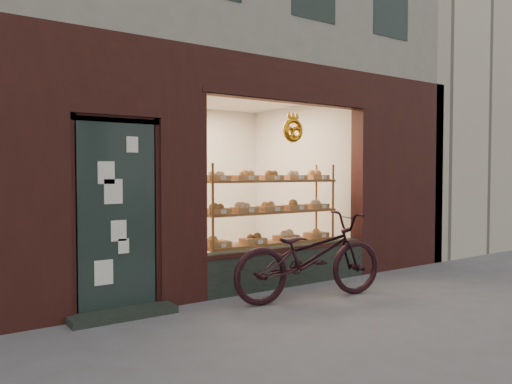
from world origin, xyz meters
TOP-DOWN VIEW (x-y plane):
  - ground at (0.00, 0.00)m, footprint 90.00×90.00m
  - neighbor_right at (9.60, 5.50)m, footprint 12.00×7.00m
  - display_shelf at (0.45, 2.55)m, footprint 2.20×0.45m
  - bicycle at (0.18, 1.35)m, footprint 2.14×1.06m

SIDE VIEW (x-z plane):
  - ground at x=0.00m, z-range 0.00..0.00m
  - bicycle at x=0.18m, z-range 0.00..1.08m
  - display_shelf at x=0.45m, z-range 0.04..1.74m
  - neighbor_right at x=9.60m, z-range 0.00..9.00m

